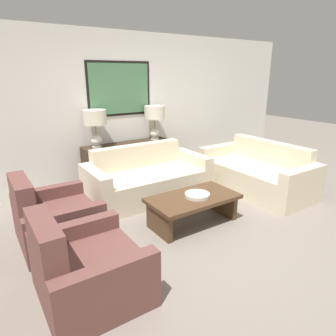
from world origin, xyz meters
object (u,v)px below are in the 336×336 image
at_px(table_lamp_right, 155,116).
at_px(armchair_near_camera, 86,270).
at_px(decorative_bowl, 197,195).
at_px(armchair_near_back_wall, 54,220).
at_px(couch_by_side, 256,174).
at_px(couch_by_back_wall, 147,180).
at_px(coffee_table, 193,203).
at_px(console_table, 128,164).
at_px(table_lamp_left, 95,121).

height_order(table_lamp_right, armchair_near_camera, table_lamp_right).
relative_size(decorative_bowl, armchair_near_back_wall, 0.34).
bearing_deg(couch_by_side, couch_by_back_wall, 156.37).
distance_m(table_lamp_right, armchair_near_camera, 3.37).
bearing_deg(armchair_near_camera, coffee_table, 19.01).
bearing_deg(decorative_bowl, console_table, 92.85).
height_order(table_lamp_left, couch_by_side, table_lamp_left).
bearing_deg(table_lamp_left, decorative_bowl, -70.49).
bearing_deg(couch_by_back_wall, table_lamp_left, 130.08).
bearing_deg(couch_by_back_wall, decorative_bowl, -85.53).
bearing_deg(couch_by_side, armchair_near_camera, -164.11).
xyz_separation_m(coffee_table, armchair_near_camera, (-1.67, -0.57, -0.01)).
bearing_deg(table_lamp_left, couch_by_side, -31.83).
distance_m(console_table, coffee_table, 1.83).
relative_size(couch_by_back_wall, armchair_near_camera, 2.03).
xyz_separation_m(table_lamp_left, couch_by_side, (2.32, -1.44, -0.93)).
xyz_separation_m(table_lamp_right, armchair_near_camera, (-2.18, -2.40, -0.93)).
distance_m(console_table, armchair_near_back_wall, 2.04).
bearing_deg(table_lamp_left, console_table, 0.00).
xyz_separation_m(table_lamp_left, coffee_table, (0.62, -1.82, -0.92)).
bearing_deg(couch_by_side, decorative_bowl, -165.86).
height_order(coffee_table, armchair_near_camera, armchair_near_camera).
distance_m(table_lamp_right, couch_by_side, 2.08).
height_order(decorative_bowl, armchair_near_camera, armchair_near_camera).
bearing_deg(couch_by_side, console_table, 140.62).
bearing_deg(decorative_bowl, coffee_table, 140.73).
distance_m(console_table, table_lamp_left, 1.00).
relative_size(console_table, couch_by_side, 0.81).
height_order(coffee_table, decorative_bowl, decorative_bowl).
relative_size(table_lamp_left, couch_by_back_wall, 0.32).
xyz_separation_m(decorative_bowl, armchair_near_camera, (-1.71, -0.54, -0.14)).
bearing_deg(console_table, couch_by_side, -39.38).
bearing_deg(armchair_near_camera, console_table, 56.02).
bearing_deg(armchair_near_camera, decorative_bowl, 17.56).
relative_size(table_lamp_right, armchair_near_back_wall, 0.64).
distance_m(table_lamp_left, table_lamp_right, 1.13).
relative_size(console_table, armchair_near_back_wall, 1.64).
relative_size(console_table, table_lamp_right, 2.56).
relative_size(couch_by_side, armchair_near_camera, 2.03).
height_order(console_table, armchair_near_back_wall, armchair_near_back_wall).
bearing_deg(couch_by_side, armchair_near_back_wall, 176.78).
distance_m(table_lamp_right, decorative_bowl, 2.07).
bearing_deg(console_table, armchair_near_camera, -123.98).
bearing_deg(decorative_bowl, couch_by_back_wall, 94.47).
xyz_separation_m(console_table, table_lamp_left, (-0.57, 0.00, 0.82)).
relative_size(console_table, coffee_table, 1.32).
xyz_separation_m(couch_by_side, coffee_table, (-1.70, -0.38, 0.01)).
bearing_deg(console_table, coffee_table, -88.38).
height_order(table_lamp_right, armchair_near_back_wall, table_lamp_right).
distance_m(couch_by_side, coffee_table, 1.74).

